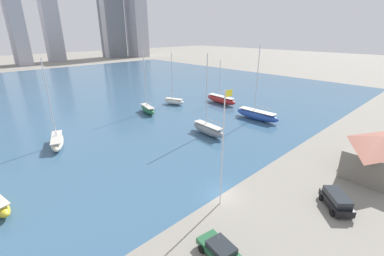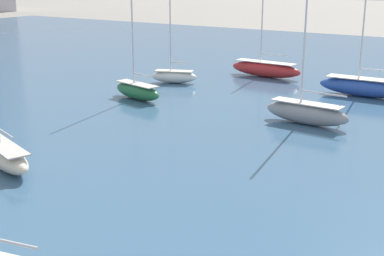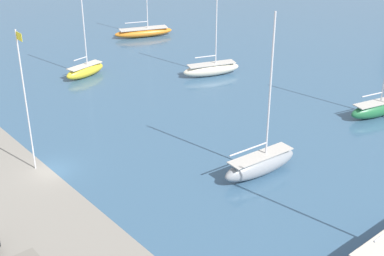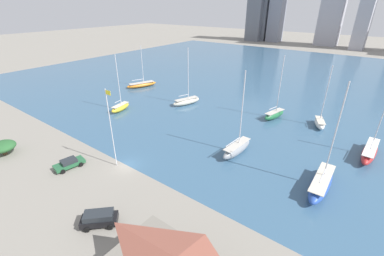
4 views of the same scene
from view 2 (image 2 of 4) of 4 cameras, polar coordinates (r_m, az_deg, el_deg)
name	(u,v)px [view 2 (image 2 of 4)]	position (r m, az deg, el deg)	size (l,w,h in m)	color
sailboat_white	(174,76)	(70.10, -1.92, 5.62)	(3.93, 6.29, 13.77)	white
sailboat_blue	(365,87)	(65.44, 17.98, 4.21)	(2.62, 10.82, 16.46)	#284CA8
sailboat_gray	(306,112)	(52.01, 12.12, 1.67)	(2.66, 8.53, 15.46)	gray
sailboat_red	(265,69)	(74.89, 7.84, 6.27)	(2.68, 10.56, 11.96)	#B72828
sailboat_green	(137,90)	(61.29, -5.87, 4.06)	(3.56, 7.55, 14.96)	#236B3D
sailboat_cream	(3,154)	(42.08, -19.47, -2.63)	(4.70, 8.54, 15.15)	beige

